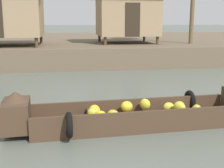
% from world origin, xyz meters
% --- Properties ---
extents(ground_plane, '(300.00, 300.00, 0.00)m').
position_xyz_m(ground_plane, '(0.00, 10.00, 0.00)').
color(ground_plane, '#596056').
extents(riverbank_strip, '(160.00, 20.00, 1.02)m').
position_xyz_m(riverbank_strip, '(0.00, 22.01, 0.51)').
color(riverbank_strip, brown).
rests_on(riverbank_strip, ground).
extents(banana_boat, '(5.79, 1.97, 0.92)m').
position_xyz_m(banana_boat, '(1.44, 4.23, 0.30)').
color(banana_boat, '#473323').
rests_on(banana_boat, ground).
extents(stilt_house_mid_right, '(4.82, 3.93, 3.76)m').
position_xyz_m(stilt_house_mid_right, '(-3.40, 14.76, 2.80)').
color(stilt_house_mid_right, '#4C3826').
rests_on(stilt_house_mid_right, riverbank_strip).
extents(stilt_house_right, '(4.04, 3.82, 3.77)m').
position_xyz_m(stilt_house_right, '(3.47, 15.91, 2.75)').
color(stilt_house_right, '#4C3826').
rests_on(stilt_house_right, riverbank_strip).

